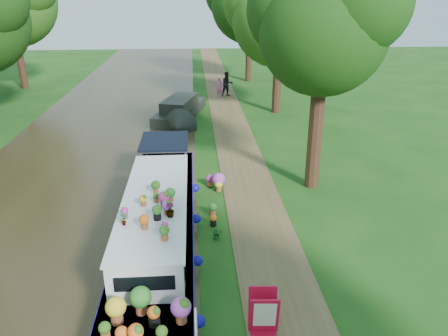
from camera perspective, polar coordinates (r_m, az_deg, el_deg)
ground at (r=15.39m, az=0.25°, el=-7.41°), size 100.00×100.00×0.00m
canal_water at (r=16.13m, az=-21.71°, el=-7.62°), size 10.00×100.00×0.02m
towpath at (r=15.51m, az=4.72°, el=-7.19°), size 2.20×100.00×0.03m
plant_boat at (r=13.66m, az=-8.78°, el=-7.71°), size 2.29×13.52×2.27m
tree_near_overhang at (r=17.13m, az=12.89°, el=18.32°), size 5.52×5.28×8.99m
tree_near_mid at (r=28.97m, az=7.29°, el=19.72°), size 6.90×6.60×9.40m
second_boat at (r=28.14m, az=-5.77°, el=7.54°), size 3.47×7.24×1.33m
sandwich_board at (r=10.88m, az=5.19°, el=-18.48°), size 0.70×0.58×1.09m
pedestrian_pink at (r=33.63m, az=-0.61°, el=10.49°), size 0.65×0.55×1.51m
pedestrian_dark at (r=34.00m, az=0.42°, el=10.91°), size 1.05×0.90×1.86m
verge_plant at (r=14.46m, az=-0.94°, el=-8.61°), size 0.39×0.35×0.39m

